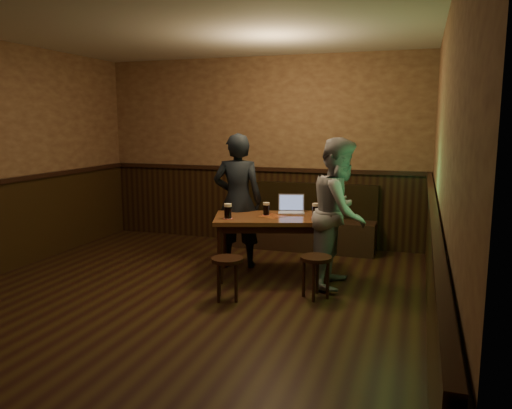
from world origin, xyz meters
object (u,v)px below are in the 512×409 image
object	(u,v)px
stool_right	(316,265)
pint_mid	(266,209)
stool_left	(227,266)
pint_left	(228,211)
person_grey	(340,213)
pub_table	(272,224)
person_suit	(238,201)
laptop	(291,208)
bench	(300,227)
pint_right	(316,210)

from	to	relation	value
stool_right	pint_mid	world-z (taller)	pint_mid
stool_left	stool_right	xyz separation A→B (m)	(0.86, 0.34, 0.00)
pint_left	person_grey	xyz separation A→B (m)	(1.26, 0.21, 0.02)
pint_left	pint_mid	world-z (taller)	pint_left
stool_right	stool_left	bearing A→B (deg)	-158.45
pub_table	person_suit	world-z (taller)	person_suit
stool_left	laptop	world-z (taller)	laptop
bench	laptop	distance (m)	1.23
pub_table	stool_right	world-z (taller)	pub_table
pint_left	laptop	size ratio (longest dim) A/B	0.48
pint_mid	person_suit	distance (m)	0.49
person_grey	pint_mid	bearing A→B (deg)	85.13
bench	pint_right	world-z (taller)	bench
pint_right	pint_mid	bearing A→B (deg)	-176.38
bench	stool_right	bearing A→B (deg)	-72.03
stool_left	pint_left	world-z (taller)	pint_left
pint_left	person_grey	distance (m)	1.28
pint_left	bench	bearing A→B (deg)	75.28
pint_right	pub_table	bearing A→B (deg)	-170.66
pub_table	stool_right	distance (m)	0.93
pint_mid	laptop	distance (m)	0.35
pint_mid	person_suit	xyz separation A→B (m)	(-0.44, 0.21, 0.04)
pint_mid	person_grey	bearing A→B (deg)	-8.77
pint_mid	pint_left	bearing A→B (deg)	-136.02
pint_left	laptop	distance (m)	0.85
stool_left	pint_mid	bearing A→B (deg)	83.30
pint_left	person_grey	world-z (taller)	person_grey
pub_table	laptop	size ratio (longest dim) A/B	4.10
pint_right	bench	bearing A→B (deg)	110.68
pint_mid	person_suit	world-z (taller)	person_suit
stool_right	pint_left	world-z (taller)	pint_left
pint_right	person_grey	bearing A→B (deg)	-29.92
stool_left	laptop	xyz separation A→B (m)	(0.36, 1.23, 0.43)
bench	laptop	xyz separation A→B (m)	(0.16, -1.12, 0.48)
laptop	bench	bearing A→B (deg)	82.61
laptop	pint_right	bearing A→B (deg)	-46.03
pint_left	person_grey	size ratio (longest dim) A/B	0.11
pub_table	pint_left	size ratio (longest dim) A/B	8.61
pint_right	person_grey	distance (m)	0.36
stool_left	stool_right	bearing A→B (deg)	21.55
pint_mid	person_grey	xyz separation A→B (m)	(0.90, -0.14, 0.03)
bench	laptop	size ratio (longest dim) A/B	5.88
bench	pint_left	size ratio (longest dim) A/B	12.34
bench	laptop	bearing A→B (deg)	-82.15
stool_right	pub_table	bearing A→B (deg)	137.39
stool_left	person_grey	bearing A→B (deg)	39.78
pint_right	person_suit	world-z (taller)	person_suit
pint_right	person_suit	xyz separation A→B (m)	(-1.04, 0.18, 0.04)
pint_right	person_suit	distance (m)	1.05
pint_mid	person_grey	world-z (taller)	person_grey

